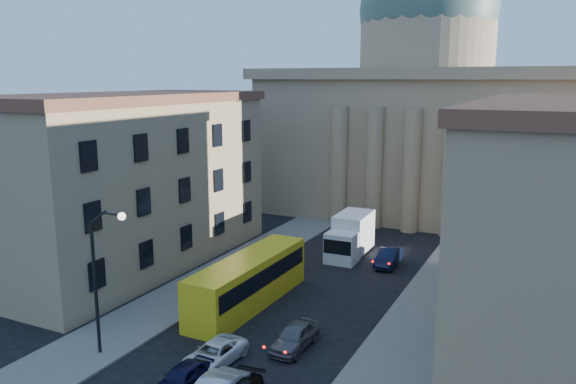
% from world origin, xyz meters
% --- Properties ---
extents(sidewalk_left, '(5.00, 60.00, 0.15)m').
position_xyz_m(sidewalk_left, '(-8.50, 18.00, 0.07)').
color(sidewalk_left, '#5D5C55').
rests_on(sidewalk_left, ground).
extents(sidewalk_right, '(5.00, 60.00, 0.15)m').
position_xyz_m(sidewalk_right, '(8.50, 18.00, 0.07)').
color(sidewalk_right, '#5D5C55').
rests_on(sidewalk_right, ground).
extents(church, '(68.02, 28.76, 36.60)m').
position_xyz_m(church, '(0.00, 55.47, 11.88)').
color(church, '#917C59').
rests_on(church, ground).
extents(building_left, '(11.60, 26.60, 14.70)m').
position_xyz_m(building_left, '(-17.00, 22.00, 7.42)').
color(building_left, '#9B835B').
rests_on(building_left, ground).
extents(street_lamp, '(2.62, 0.44, 8.83)m').
position_xyz_m(street_lamp, '(-6.97, 8.00, 5.29)').
color(street_lamp, black).
rests_on(street_lamp, ground).
extents(car_left_near, '(1.85, 4.10, 1.37)m').
position_xyz_m(car_left_near, '(-0.80, 7.05, 0.68)').
color(car_left_near, black).
rests_on(car_left_near, ground).
extents(car_left_mid, '(2.34, 4.63, 1.26)m').
position_xyz_m(car_left_mid, '(-0.81, 9.94, 0.63)').
color(car_left_mid, white).
rests_on(car_left_mid, ground).
extents(car_right_far, '(1.80, 4.34, 1.47)m').
position_xyz_m(car_right_far, '(2.42, 13.78, 0.73)').
color(car_right_far, '#515257').
rests_on(car_right_far, ground).
extents(car_right_distant, '(1.75, 4.56, 1.48)m').
position_xyz_m(car_right_distant, '(3.17, 31.04, 0.74)').
color(car_right_distant, black).
rests_on(car_right_distant, ground).
extents(city_bus, '(3.07, 12.45, 3.50)m').
position_xyz_m(city_bus, '(-3.36, 18.29, 1.88)').
color(city_bus, yellow).
rests_on(city_bus, ground).
extents(box_truck, '(2.83, 6.86, 3.73)m').
position_xyz_m(box_truck, '(-0.80, 32.28, 1.77)').
color(box_truck, white).
rests_on(box_truck, ground).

